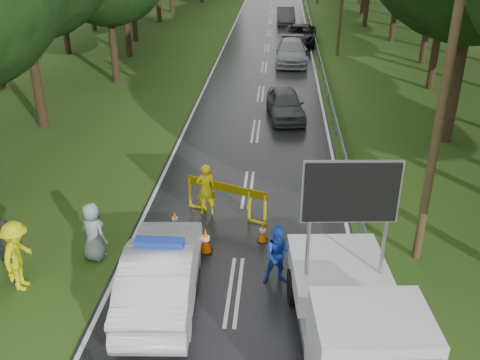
# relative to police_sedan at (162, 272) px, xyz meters

# --- Properties ---
(ground) EXTENTS (160.00, 160.00, 0.00)m
(ground) POSITION_rel_police_sedan_xyz_m (1.83, 0.43, -0.83)
(ground) COLOR #274C15
(ground) RESTS_ON ground
(road) EXTENTS (7.00, 140.00, 0.02)m
(road) POSITION_rel_police_sedan_xyz_m (1.83, 30.43, -0.82)
(road) COLOR black
(road) RESTS_ON ground
(guardrail) EXTENTS (0.12, 60.06, 0.70)m
(guardrail) POSITION_rel_police_sedan_xyz_m (5.53, 30.10, -0.28)
(guardrail) COLOR gray
(guardrail) RESTS_ON ground
(utility_pole_near) EXTENTS (1.40, 0.24, 10.00)m
(utility_pole_near) POSITION_rel_police_sedan_xyz_m (7.03, 2.43, 4.24)
(utility_pole_near) COLOR #44311F
(utility_pole_near) RESTS_ON ground
(police_sedan) EXTENTS (2.09, 5.11, 1.81)m
(police_sedan) POSITION_rel_police_sedan_xyz_m (0.00, 0.00, 0.00)
(police_sedan) COLOR silver
(police_sedan) RESTS_ON ground
(work_truck) EXTENTS (2.81, 5.51, 4.25)m
(work_truck) POSITION_rel_police_sedan_xyz_m (4.63, -1.79, 0.32)
(work_truck) COLOR gray
(work_truck) RESTS_ON ground
(barrier) EXTENTS (2.72, 1.16, 1.20)m
(barrier) POSITION_rel_police_sedan_xyz_m (1.23, 4.43, 0.08)
(barrier) COLOR yellow
(barrier) RESTS_ON ground
(officer) EXTENTS (0.75, 0.59, 1.83)m
(officer) POSITION_rel_police_sedan_xyz_m (0.55, 4.51, 0.09)
(officer) COLOR yellow
(officer) RESTS_ON ground
(civilian) EXTENTS (0.91, 0.75, 1.72)m
(civilian) POSITION_rel_police_sedan_xyz_m (2.99, 0.93, 0.03)
(civilian) COLOR #1B41B5
(civilian) RESTS_ON ground
(bystander_left) EXTENTS (0.81, 1.33, 2.01)m
(bystander_left) POSITION_rel_police_sedan_xyz_m (-3.86, 0.19, 0.18)
(bystander_left) COLOR #D3DD0C
(bystander_left) RESTS_ON ground
(bystander_mid) EXTENTS (1.02, 1.21, 1.94)m
(bystander_mid) POSITION_rel_police_sedan_xyz_m (-4.24, 0.42, 0.14)
(bystander_mid) COLOR #3A3D41
(bystander_mid) RESTS_ON ground
(bystander_right) EXTENTS (1.04, 0.91, 1.79)m
(bystander_right) POSITION_rel_police_sedan_xyz_m (-2.35, 1.69, 0.07)
(bystander_right) COLOR gray
(bystander_right) RESTS_ON ground
(queue_car_first) EXTENTS (2.18, 4.31, 1.41)m
(queue_car_first) POSITION_rel_police_sedan_xyz_m (3.20, 14.49, -0.12)
(queue_car_first) COLOR #404348
(queue_car_first) RESTS_ON ground
(queue_car_second) EXTENTS (2.16, 5.28, 1.53)m
(queue_car_second) POSITION_rel_police_sedan_xyz_m (3.63, 25.94, -0.06)
(queue_car_second) COLOR #A4A6AC
(queue_car_second) RESTS_ON ground
(queue_car_third) EXTENTS (2.91, 5.58, 1.50)m
(queue_car_third) POSITION_rel_police_sedan_xyz_m (4.35, 31.94, -0.08)
(queue_car_third) COLOR black
(queue_car_third) RESTS_ON ground
(queue_car_fourth) EXTENTS (1.80, 4.66, 1.51)m
(queue_car_fourth) POSITION_rel_police_sedan_xyz_m (3.29, 41.38, -0.07)
(queue_car_fourth) COLOR #3F4147
(queue_car_fourth) RESTS_ON ground
(cone_center) EXTENTS (0.39, 0.39, 0.82)m
(cone_center) POSITION_rel_police_sedan_xyz_m (0.83, 2.22, -0.43)
(cone_center) COLOR black
(cone_center) RESTS_ON ground
(cone_far) EXTENTS (0.32, 0.32, 0.68)m
(cone_far) POSITION_rel_police_sedan_xyz_m (2.49, 2.93, -0.50)
(cone_far) COLOR black
(cone_far) RESTS_ON ground
(cone_left_mid) EXTENTS (0.32, 0.32, 0.67)m
(cone_left_mid) POSITION_rel_police_sedan_xyz_m (-0.32, 3.43, -0.50)
(cone_left_mid) COLOR black
(cone_left_mid) RESTS_ON ground
(cone_right) EXTENTS (0.33, 0.33, 0.70)m
(cone_right) POSITION_rel_police_sedan_xyz_m (4.90, 1.93, -0.49)
(cone_right) COLOR black
(cone_right) RESTS_ON ground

